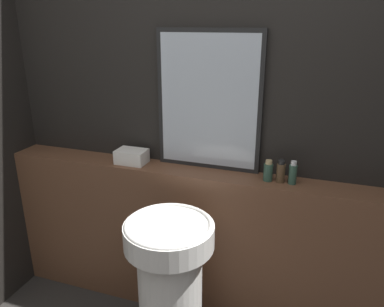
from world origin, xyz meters
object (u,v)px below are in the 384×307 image
Objects in this scene: pedestal_sink at (170,289)px; conditioner_bottle at (281,172)px; lotion_bottle at (293,173)px; towel_stack at (132,156)px; shampoo_bottle at (268,171)px; mirror at (209,102)px.

conditioner_bottle reaches higher than pedestal_sink.
conditioner_bottle is at bearing 43.74° from pedestal_sink.
lotion_bottle reaches higher than pedestal_sink.
lotion_bottle is at bearing 0.00° from towel_stack.
conditioner_bottle is at bearing 180.00° from lotion_bottle.
towel_stack is 1.55× the size of shampoo_bottle.
pedestal_sink is 4.77× the size of towel_stack.
mirror is at bearing 167.06° from shampoo_bottle.
lotion_bottle is (0.55, 0.46, 0.56)m from pedestal_sink.
shampoo_bottle is 0.07m from conditioner_bottle.
mirror is 4.32× the size of towel_stack.
shampoo_bottle is at bearing 180.00° from conditioner_bottle.
mirror is at bearing 168.99° from conditioner_bottle.
shampoo_bottle is (0.38, -0.09, -0.35)m from mirror.
lotion_bottle reaches higher than shampoo_bottle.
mirror is 6.13× the size of lotion_bottle.
pedestal_sink is at bearing -131.88° from shampoo_bottle.
pedestal_sink is 7.41× the size of shampoo_bottle.
shampoo_bottle is at bearing 48.12° from pedestal_sink.
mirror is at bearing 86.32° from pedestal_sink.
lotion_bottle is (0.06, 0.00, 0.00)m from conditioner_bottle.
pedestal_sink is 0.87m from conditioner_bottle.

